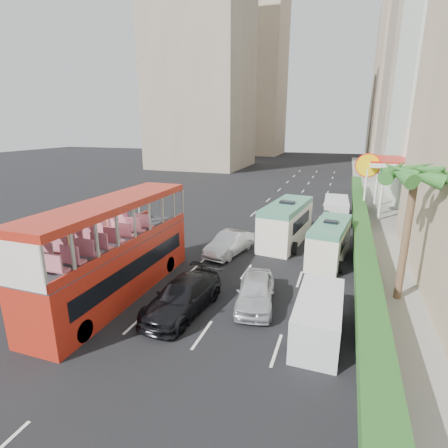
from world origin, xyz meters
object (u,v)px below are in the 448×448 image
at_px(panel_van_near, 318,318).
at_px(panel_van_far, 336,210).
at_px(car_silver_lane_a, 230,254).
at_px(car_black, 183,311).
at_px(minibus_near, 286,223).
at_px(double_decker_bus, 115,249).
at_px(minibus_far, 329,242).
at_px(van_asset, 286,236).
at_px(shell_station, 402,188).
at_px(palm_tree, 406,238).
at_px(car_silver_lane_b, 255,305).

height_order(panel_van_near, panel_van_far, panel_van_far).
bearing_deg(car_silver_lane_a, car_black, -76.02).
bearing_deg(car_silver_lane_a, minibus_near, 60.90).
height_order(double_decker_bus, minibus_far, double_decker_bus).
relative_size(van_asset, panel_van_near, 1.03).
bearing_deg(car_silver_lane_a, van_asset, 71.67).
height_order(panel_van_far, shell_station, shell_station).
bearing_deg(panel_van_near, car_black, -179.54).
bearing_deg(shell_station, panel_van_far, -145.10).
xyz_separation_m(van_asset, palm_tree, (7.08, -8.81, 3.38)).
height_order(car_silver_lane_b, van_asset, car_silver_lane_b).
xyz_separation_m(car_silver_lane_b, car_black, (-3.13, -1.76, 0.00)).
relative_size(van_asset, panel_van_far, 0.90).
distance_m(car_silver_lane_a, minibus_near, 5.16).
bearing_deg(double_decker_bus, shell_station, 55.18).
bearing_deg(van_asset, palm_tree, -47.27).
height_order(panel_van_near, palm_tree, palm_tree).
bearing_deg(van_asset, car_black, -97.73).
height_order(double_decker_bus, car_silver_lane_b, double_decker_bus).
xyz_separation_m(minibus_near, panel_van_near, (3.34, -11.79, -0.62)).
distance_m(car_black, panel_van_near, 6.33).
xyz_separation_m(car_black, shell_station, (12.03, 23.49, 2.75)).
height_order(car_black, van_asset, car_black).
xyz_separation_m(car_black, van_asset, (2.74, 13.30, 0.00)).
distance_m(double_decker_bus, van_asset, 14.68).
xyz_separation_m(double_decker_bus, van_asset, (6.72, 12.81, -2.53)).
height_order(car_silver_lane_b, car_black, car_black).
height_order(car_black, panel_van_far, panel_van_far).
distance_m(car_silver_lane_a, van_asset, 6.07).
relative_size(van_asset, palm_tree, 0.72).
relative_size(minibus_near, palm_tree, 1.07).
bearing_deg(panel_van_far, minibus_far, -92.41).
bearing_deg(minibus_near, car_black, -96.67).
distance_m(minibus_near, minibus_far, 4.19).
relative_size(panel_van_far, shell_station, 0.64).
bearing_deg(shell_station, car_silver_lane_b, -112.26).
bearing_deg(van_asset, minibus_far, -46.10).
xyz_separation_m(panel_van_near, shell_station, (5.76, 23.51, 1.85)).
bearing_deg(minibus_far, double_decker_bus, -132.58).
bearing_deg(panel_van_far, car_black, -109.96).
height_order(car_silver_lane_a, minibus_near, minibus_near).
bearing_deg(van_asset, shell_station, 51.59).
distance_m(car_silver_lane_a, minibus_far, 6.72).
height_order(van_asset, minibus_far, minibus_far).
distance_m(van_asset, panel_van_near, 13.80).
height_order(minibus_far, palm_tree, palm_tree).
xyz_separation_m(car_black, minibus_far, (6.20, 9.18, 1.27)).
relative_size(double_decker_bus, panel_van_far, 2.14).
bearing_deg(car_silver_lane_b, panel_van_near, -38.84).
xyz_separation_m(double_decker_bus, shell_station, (16.00, 23.00, 0.22)).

